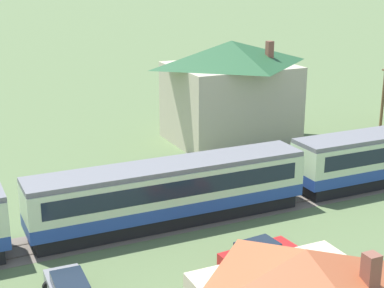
{
  "coord_description": "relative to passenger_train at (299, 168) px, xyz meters",
  "views": [
    {
      "loc": [
        -39.93,
        -32.52,
        15.56
      ],
      "look_at": [
        -23.11,
        3.72,
        3.41
      ],
      "focal_mm": 55.0,
      "sensor_mm": 36.0,
      "label": 1
    }
  ],
  "objects": [
    {
      "name": "parked_car_red",
      "position": [
        -7.44,
        -7.06,
        -1.56
      ],
      "size": [
        4.47,
        2.14,
        1.3
      ],
      "rotation": [
        0.0,
        0.0,
        0.09
      ],
      "color": "red",
      "rests_on": "ground_plane"
    },
    {
      "name": "passenger_train",
      "position": [
        0.0,
        0.0,
        0.0
      ],
      "size": [
        74.49,
        3.1,
        3.92
      ],
      "color": "#234293",
      "rests_on": "ground_plane"
    },
    {
      "name": "station_house_dark_green_roof",
      "position": [
        2.39,
        14.45,
        2.56
      ],
      "size": [
        11.27,
        9.32,
        9.21
      ],
      "color": "#BCB293",
      "rests_on": "ground_plane"
    }
  ]
}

